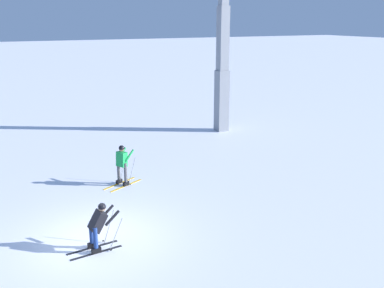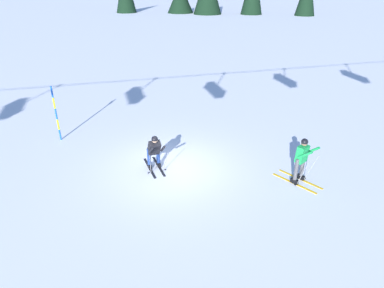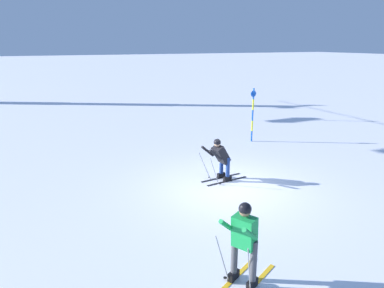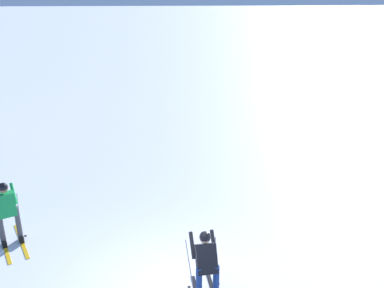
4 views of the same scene
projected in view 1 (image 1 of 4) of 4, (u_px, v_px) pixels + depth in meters
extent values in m
plane|color=white|center=(97.00, 239.00, 13.52)|extent=(260.00, 260.00, 0.00)
cube|color=black|center=(92.00, 248.00, 12.98)|extent=(0.25, 1.58, 0.01)
cube|color=black|center=(92.00, 245.00, 12.95)|extent=(0.14, 0.29, 0.16)
cylinder|color=navy|center=(91.00, 233.00, 12.84)|extent=(0.13, 0.13, 0.66)
cube|color=black|center=(97.00, 253.00, 12.68)|extent=(0.25, 1.58, 0.01)
cube|color=black|center=(96.00, 250.00, 12.66)|extent=(0.14, 0.29, 0.16)
cylinder|color=navy|center=(96.00, 238.00, 12.54)|extent=(0.13, 0.13, 0.66)
cube|color=black|center=(98.00, 221.00, 12.65)|extent=(0.47, 0.58, 0.65)
sphere|color=tan|center=(102.00, 208.00, 12.62)|extent=(0.22, 0.22, 0.22)
sphere|color=black|center=(102.00, 207.00, 12.61)|extent=(0.24, 0.24, 0.24)
cylinder|color=black|center=(107.00, 212.00, 13.00)|extent=(0.13, 0.50, 0.43)
cylinder|color=gray|center=(108.00, 229.00, 13.22)|extent=(0.19, 0.47, 1.13)
cylinder|color=black|center=(103.00, 241.00, 13.28)|extent=(0.07, 0.07, 0.01)
cylinder|color=black|center=(112.00, 218.00, 12.63)|extent=(0.13, 0.50, 0.43)
cylinder|color=gray|center=(115.00, 236.00, 12.77)|extent=(0.09, 0.49, 1.13)
cylinder|color=black|center=(111.00, 250.00, 12.76)|extent=(0.07, 0.07, 0.01)
cube|color=gray|center=(222.00, 101.00, 26.06)|extent=(0.69, 0.69, 3.68)
cube|color=gray|center=(223.00, 39.00, 25.03)|extent=(0.57, 0.57, 3.68)
cube|color=yellow|center=(119.00, 183.00, 18.03)|extent=(0.88, 1.60, 0.01)
cube|color=black|center=(119.00, 181.00, 18.00)|extent=(0.23, 0.30, 0.16)
cylinder|color=#4C4C51|center=(119.00, 171.00, 17.87)|extent=(0.13, 0.13, 0.81)
cube|color=yellow|center=(126.00, 185.00, 17.80)|extent=(0.88, 1.60, 0.01)
cube|color=black|center=(126.00, 184.00, 17.77)|extent=(0.23, 0.30, 0.16)
cylinder|color=#4C4C51|center=(126.00, 173.00, 17.63)|extent=(0.13, 0.13, 0.81)
cube|color=green|center=(122.00, 159.00, 17.61)|extent=(0.51, 0.45, 0.62)
sphere|color=#997051|center=(122.00, 149.00, 17.51)|extent=(0.22, 0.22, 0.22)
sphere|color=black|center=(122.00, 148.00, 17.50)|extent=(0.24, 0.24, 0.24)
cylinder|color=green|center=(122.00, 153.00, 17.88)|extent=(0.30, 0.48, 0.43)
cylinder|color=gray|center=(122.00, 169.00, 18.14)|extent=(0.28, 0.31, 1.16)
cylinder|color=black|center=(119.00, 181.00, 18.17)|extent=(0.07, 0.07, 0.01)
cylinder|color=green|center=(130.00, 155.00, 17.62)|extent=(0.30, 0.48, 0.43)
cylinder|color=gray|center=(132.00, 172.00, 17.82)|extent=(0.11, 0.39, 1.16)
cylinder|color=black|center=(130.00, 184.00, 17.80)|extent=(0.07, 0.07, 0.01)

